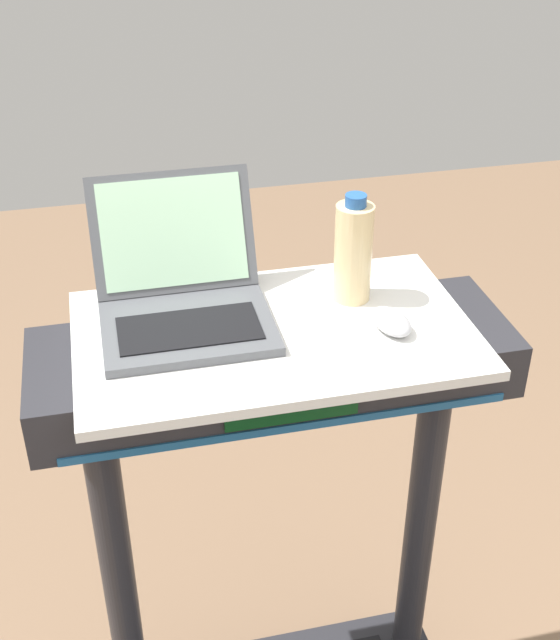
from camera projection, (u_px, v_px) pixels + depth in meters
name	position (u px, v px, depth m)	size (l,w,h in m)	color
desk_board	(274.00, 334.00, 1.54)	(0.73, 0.44, 0.02)	white
laptop	(183.00, 295.00, 1.55)	(0.31, 0.34, 0.23)	#515459
computer_mouse	(391.00, 322.00, 1.53)	(0.06, 0.10, 0.03)	#B2B2B7
water_bottle	(353.00, 252.00, 1.58)	(0.07, 0.07, 0.22)	beige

